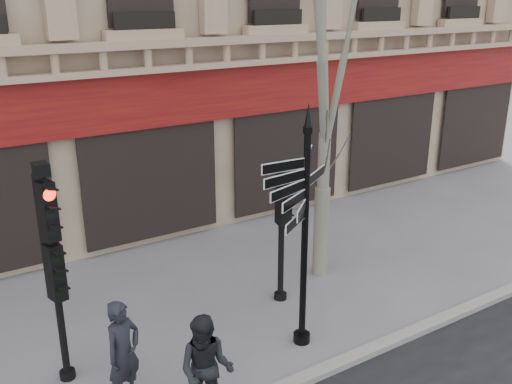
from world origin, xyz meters
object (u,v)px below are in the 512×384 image
fingerpost (306,189)px  plane_tree (330,18)px  traffic_signal_secondary (282,213)px  pedestrian_a (124,353)px  traffic_signal_main (51,249)px  pedestrian_b (206,370)px

fingerpost → plane_tree: 3.72m
fingerpost → traffic_signal_secondary: bearing=47.4°
pedestrian_a → traffic_signal_main: bearing=96.3°
traffic_signal_secondary → pedestrian_a: traffic_signal_secondary is taller
traffic_signal_secondary → pedestrian_b: traffic_signal_secondary is taller
fingerpost → pedestrian_a: fingerpost is taller
pedestrian_b → fingerpost: bearing=59.5°
traffic_signal_main → pedestrian_a: (0.62, -1.05, -1.44)m
pedestrian_a → plane_tree: bearing=-5.7°
fingerpost → pedestrian_b: size_ratio=2.55×
plane_tree → pedestrian_b: bearing=-147.3°
traffic_signal_main → plane_tree: 6.58m
traffic_signal_secondary → pedestrian_a: (-3.74, -1.28, -1.02)m
traffic_signal_main → pedestrian_b: 2.92m
fingerpost → traffic_signal_main: size_ratio=1.18×
plane_tree → pedestrian_a: bearing=-161.3°
traffic_signal_main → traffic_signal_secondary: (4.36, 0.23, -0.42)m
traffic_signal_secondary → pedestrian_b: bearing=-127.9°
fingerpost → pedestrian_a: size_ratio=2.53×
pedestrian_b → pedestrian_a: bearing=170.0°
fingerpost → pedestrian_a: bearing=155.0°
pedestrian_a → pedestrian_b: size_ratio=1.01×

